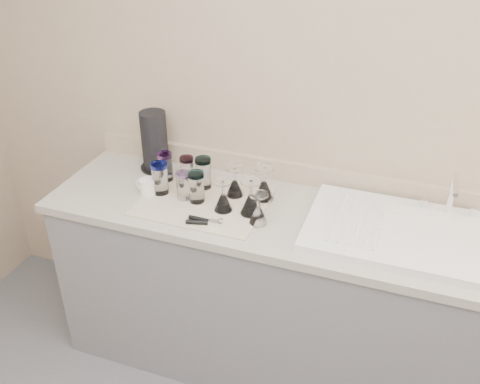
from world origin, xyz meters
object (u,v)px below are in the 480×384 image
at_px(tumbler_cyan, 187,170).
at_px(goblet_extra, 258,213).
at_px(tumbler_lavender, 196,187).
at_px(paper_towel_roll, 155,142).
at_px(white_mug, 148,187).
at_px(goblet_back_left, 235,186).
at_px(goblet_back_right, 264,188).
at_px(goblet_front_left, 223,200).
at_px(can_opener, 205,222).
at_px(tumbler_teal, 166,166).
at_px(sink_unit, 409,233).
at_px(tumbler_magenta, 160,178).
at_px(tumbler_blue, 183,185).
at_px(tumbler_purple, 203,173).
at_px(goblet_front_right, 251,202).

distance_m(tumbler_cyan, goblet_extra, 0.47).
bearing_deg(tumbler_lavender, goblet_extra, -12.39).
relative_size(tumbler_lavender, paper_towel_roll, 0.48).
bearing_deg(tumbler_lavender, white_mug, -177.04).
xyz_separation_m(goblet_back_left, goblet_extra, (0.17, -0.17, -0.00)).
xyz_separation_m(goblet_back_right, goblet_front_left, (-0.14, -0.15, -0.01)).
height_order(tumbler_cyan, goblet_extra, goblet_extra).
xyz_separation_m(tumbler_lavender, goblet_back_right, (0.27, 0.12, -0.02)).
bearing_deg(can_opener, tumbler_teal, 138.47).
relative_size(sink_unit, goblet_back_right, 5.17).
bearing_deg(tumbler_cyan, can_opener, -53.76).
height_order(tumbler_lavender, goblet_back_right, goblet_back_right).
bearing_deg(paper_towel_roll, tumbler_magenta, -57.92).
relative_size(sink_unit, tumbler_blue, 6.29).
distance_m(goblet_extra, can_opener, 0.23).
bearing_deg(goblet_back_right, tumbler_purple, 179.53).
xyz_separation_m(tumbler_lavender, goblet_extra, (0.31, -0.07, -0.03)).
xyz_separation_m(tumbler_teal, goblet_back_right, (0.49, -0.01, -0.02)).
xyz_separation_m(goblet_back_right, goblet_front_right, (-0.02, -0.14, 0.00)).
height_order(goblet_back_right, goblet_front_right, goblet_front_right).
height_order(goblet_back_right, goblet_extra, goblet_back_right).
bearing_deg(goblet_back_right, tumbler_magenta, -166.29).
bearing_deg(tumbler_blue, goblet_front_left, -8.59).
distance_m(goblet_extra, white_mug, 0.55).
relative_size(tumbler_magenta, tumbler_blue, 1.14).
bearing_deg(goblet_front_right, tumbler_blue, 177.36).
xyz_separation_m(goblet_front_left, goblet_front_right, (0.12, 0.02, 0.01)).
relative_size(goblet_extra, can_opener, 0.89).
distance_m(tumbler_purple, paper_towel_roll, 0.32).
bearing_deg(goblet_front_left, white_mug, 177.72).
bearing_deg(can_opener, tumbler_lavender, 124.16).
bearing_deg(goblet_front_left, tumbler_lavender, 168.68).
distance_m(sink_unit, tumbler_cyan, 1.03).
distance_m(sink_unit, goblet_back_left, 0.78).
relative_size(tumbler_teal, tumbler_cyan, 1.04).
relative_size(tumbler_teal, goblet_front_right, 0.85).
xyz_separation_m(tumbler_lavender, paper_towel_roll, (-0.32, 0.23, 0.06)).
xyz_separation_m(goblet_extra, can_opener, (-0.21, -0.09, -0.04)).
bearing_deg(can_opener, white_mug, 157.66).
distance_m(tumbler_blue, paper_towel_roll, 0.35).
distance_m(tumbler_lavender, goblet_back_left, 0.18).
height_order(sink_unit, tumbler_lavender, sink_unit).
relative_size(tumbler_blue, paper_towel_roll, 0.44).
xyz_separation_m(tumbler_lavender, goblet_back_left, (0.14, 0.11, -0.03)).
height_order(goblet_front_left, goblet_extra, goblet_front_left).
height_order(tumbler_magenta, goblet_front_left, tumbler_magenta).
bearing_deg(tumbler_cyan, white_mug, -130.78).
bearing_deg(paper_towel_roll, white_mug, -71.28).
bearing_deg(tumbler_lavender, tumbler_magenta, 176.32).
bearing_deg(goblet_extra, sink_unit, 10.68).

